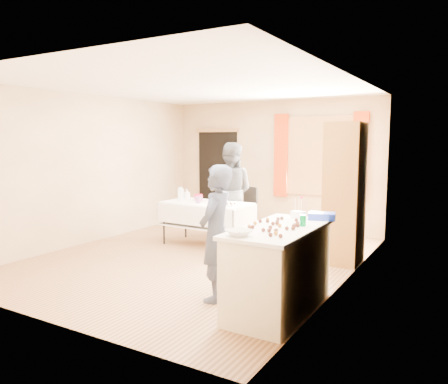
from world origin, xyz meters
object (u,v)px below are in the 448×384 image
Objects in this scene: cabinet at (344,194)px; party_table at (207,220)px; counter at (279,269)px; chair at (244,221)px; girl at (216,233)px; woman at (230,191)px.

party_table is at bearing -177.21° from cabinet.
counter is 3.69m from chair.
party_table is 2.60m from girl.
girl is (-0.84, -2.23, -0.26)m from cabinet.
girl is (1.48, -2.11, 0.33)m from party_table.
girl is 3.08m from woman.
party_table is 1.68× the size of chair.
girl is at bearing -53.36° from party_table.
woman reaches higher than chair.
cabinet is 2.28m from woman.
counter is 0.85× the size of woman.
woman is at bearing 166.77° from cabinet.
cabinet reaches higher than counter.
cabinet is 1.17× the size of woman.
counter is at bearing -92.65° from cabinet.
counter is 3.02m from party_table.
chair is 0.73m from woman.
girl is (-0.74, -0.06, 0.32)m from counter.
chair is 0.52× the size of woman.
chair is at bearing 81.04° from party_table.
party_table is 1.01× the size of girl.
chair is at bearing 156.78° from cabinet.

